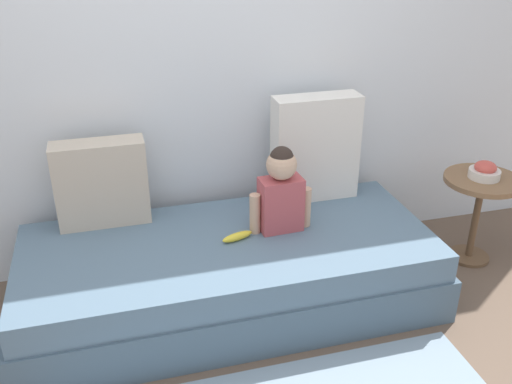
{
  "coord_description": "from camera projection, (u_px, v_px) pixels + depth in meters",
  "views": [
    {
      "loc": [
        -0.52,
        -2.4,
        1.86
      ],
      "look_at": [
        0.14,
        0.0,
        0.64
      ],
      "focal_mm": 39.73,
      "sensor_mm": 36.0,
      "label": 1
    }
  ],
  "objects": [
    {
      "name": "fruit_bowl",
      "position": [
        485.0,
        171.0,
        3.18
      ],
      "size": [
        0.17,
        0.17,
        0.1
      ],
      "color": "silver",
      "rests_on": "side_table"
    },
    {
      "name": "back_wall",
      "position": [
        201.0,
        51.0,
        3.0
      ],
      "size": [
        5.33,
        0.1,
        2.43
      ],
      "primitive_type": "cube",
      "color": "silver",
      "rests_on": "ground"
    },
    {
      "name": "throw_pillow_right",
      "position": [
        315.0,
        148.0,
        3.17
      ],
      "size": [
        0.48,
        0.16,
        0.6
      ],
      "primitive_type": "cube",
      "color": "silver",
      "rests_on": "couch"
    },
    {
      "name": "banana",
      "position": [
        237.0,
        236.0,
        2.84
      ],
      "size": [
        0.18,
        0.09,
        0.04
      ],
      "primitive_type": "ellipsoid",
      "rotation": [
        0.0,
        0.0,
        0.3
      ],
      "color": "yellow",
      "rests_on": "couch"
    },
    {
      "name": "ground_plane",
      "position": [
        230.0,
        303.0,
        3.02
      ],
      "size": [
        12.0,
        12.0,
        0.0
      ],
      "primitive_type": "plane",
      "color": "brown"
    },
    {
      "name": "toddler",
      "position": [
        281.0,
        190.0,
        2.85
      ],
      "size": [
        0.33,
        0.15,
        0.46
      ],
      "color": "#B24C51",
      "rests_on": "couch"
    },
    {
      "name": "side_table",
      "position": [
        480.0,
        197.0,
        3.25
      ],
      "size": [
        0.43,
        0.43,
        0.53
      ],
      "color": "brown",
      "rests_on": "ground"
    },
    {
      "name": "throw_pillow_left",
      "position": [
        102.0,
        183.0,
        2.92
      ],
      "size": [
        0.47,
        0.16,
        0.45
      ],
      "primitive_type": "cube",
      "color": "#C1B29E",
      "rests_on": "couch"
    },
    {
      "name": "couch",
      "position": [
        230.0,
        273.0,
        2.94
      ],
      "size": [
        2.13,
        0.92,
        0.39
      ],
      "color": "#495F70",
      "rests_on": "ground"
    }
  ]
}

